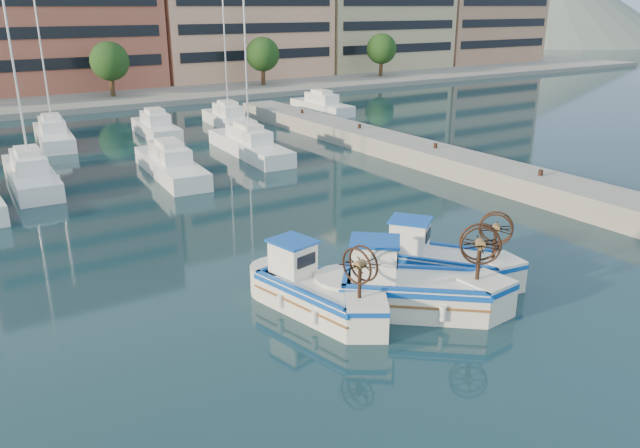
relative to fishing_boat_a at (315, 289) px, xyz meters
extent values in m
plane|color=#1A3A44|center=(4.06, -1.50, -0.78)|extent=(300.00, 300.00, 0.00)
cube|color=gray|center=(17.06, 6.50, -0.18)|extent=(3.00, 60.00, 1.20)
cube|color=gray|center=(4.06, 65.50, -0.48)|extent=(180.00, 40.00, 0.60)
cylinder|color=#3F2B19|center=(8.06, 52.00, 0.72)|extent=(0.50, 0.50, 3.00)
sphere|color=#234B1A|center=(8.06, 52.00, 3.42)|extent=(4.00, 4.00, 4.00)
cylinder|color=#3F2B19|center=(26.06, 52.00, 0.72)|extent=(0.50, 0.50, 3.00)
sphere|color=#234B1A|center=(26.06, 52.00, 3.42)|extent=(4.00, 4.00, 4.00)
cylinder|color=#3F2B19|center=(44.06, 52.00, 0.72)|extent=(0.50, 0.50, 3.00)
sphere|color=#234B1A|center=(44.06, 52.00, 3.42)|extent=(4.00, 4.00, 4.00)
cone|color=slate|center=(144.06, 108.50, -0.78)|extent=(160.00, 160.00, 50.00)
cube|color=white|center=(-5.12, 21.78, -0.28)|extent=(2.64, 9.04, 1.00)
cylinder|color=silver|center=(-5.12, 21.78, 5.22)|extent=(0.12, 0.12, 11.00)
cube|color=white|center=(2.28, 19.53, -0.28)|extent=(2.97, 9.21, 1.00)
cube|color=white|center=(8.79, 21.99, -0.28)|extent=(2.88, 10.15, 1.00)
cylinder|color=silver|center=(8.79, 21.99, 5.22)|extent=(0.12, 0.12, 11.00)
cube|color=white|center=(-1.68, 33.05, -0.28)|extent=(3.06, 8.69, 1.00)
cylinder|color=silver|center=(-1.68, 33.05, 5.22)|extent=(0.12, 0.12, 11.00)
cube|color=white|center=(5.64, 31.72, -0.28)|extent=(2.76, 7.37, 1.00)
cube|color=white|center=(12.09, 32.26, -0.28)|extent=(3.06, 8.17, 1.00)
cylinder|color=silver|center=(12.09, 32.26, 5.22)|extent=(0.12, 0.12, 11.00)
cube|color=white|center=(22.62, 33.99, -0.28)|extent=(2.37, 7.80, 1.00)
cube|color=silver|center=(0.03, -0.14, -0.26)|extent=(2.65, 4.50, 1.05)
cube|color=#0C42A6|center=(0.03, -0.14, 0.14)|extent=(2.73, 4.63, 0.16)
cube|color=#1747B3|center=(0.03, -0.14, 0.08)|extent=(2.17, 4.00, 0.06)
cube|color=white|center=(-0.22, 1.04, 0.82)|extent=(1.35, 1.51, 1.10)
cube|color=#0C42A6|center=(-0.22, 1.04, 1.42)|extent=(1.53, 1.68, 0.08)
cylinder|color=#331E14|center=(0.41, -1.91, 0.85)|extent=(0.12, 0.12, 1.16)
cylinder|color=brown|center=(0.41, -1.91, 1.47)|extent=(0.37, 0.34, 0.28)
torus|color=#331E14|center=(0.26, -1.94, 1.47)|extent=(0.31, 1.16, 1.17)
torus|color=#331E14|center=(0.55, -1.88, 1.47)|extent=(0.31, 1.16, 1.17)
cube|color=silver|center=(2.73, -1.82, -0.20)|extent=(4.86, 4.55, 1.17)
cube|color=#0C42A6|center=(2.73, -1.82, 0.24)|extent=(5.01, 4.69, 0.18)
cube|color=#1747B3|center=(2.73, -1.82, 0.17)|extent=(4.22, 3.91, 0.07)
cube|color=white|center=(1.71, -0.96, 1.00)|extent=(1.90, 1.87, 1.22)
cube|color=#0C42A6|center=(1.71, -0.96, 1.67)|extent=(2.13, 2.11, 0.09)
cylinder|color=#331E14|center=(4.26, -3.12, 1.03)|extent=(0.13, 0.13, 1.29)
cylinder|color=brown|center=(4.26, -3.12, 1.72)|extent=(0.47, 0.47, 0.31)
torus|color=#331E14|center=(4.15, -3.24, 1.72)|extent=(1.04, 0.90, 1.30)
torus|color=#331E14|center=(4.37, -2.99, 1.72)|extent=(1.04, 0.90, 1.30)
cube|color=silver|center=(5.22, -0.49, -0.25)|extent=(4.01, 4.50, 1.06)
cube|color=#0C42A6|center=(5.22, -0.49, 0.15)|extent=(4.13, 4.63, 0.16)
cube|color=#1747B3|center=(5.22, -0.49, 0.09)|extent=(3.44, 3.92, 0.06)
cube|color=white|center=(4.49, 0.48, 0.84)|extent=(1.68, 1.72, 1.11)
cube|color=#0C42A6|center=(4.49, 0.48, 1.45)|extent=(1.90, 1.94, 0.08)
cylinder|color=#331E14|center=(6.32, -1.95, 0.87)|extent=(0.12, 0.12, 1.18)
cylinder|color=brown|center=(6.32, -1.95, 1.50)|extent=(0.43, 0.42, 0.28)
torus|color=#331E14|center=(6.20, -2.04, 1.50)|extent=(0.77, 0.99, 1.19)
torus|color=#331E14|center=(6.44, -1.86, 1.50)|extent=(0.77, 0.99, 1.19)
camera|label=1|loc=(-10.13, -15.79, 8.89)|focal=35.00mm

